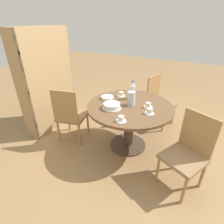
# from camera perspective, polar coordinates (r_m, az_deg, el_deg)

# --- Properties ---
(ground_plane) EXTENTS (14.00, 14.00, 0.00)m
(ground_plane) POSITION_cam_1_polar(r_m,az_deg,el_deg) (2.88, 5.23, -10.69)
(ground_plane) COLOR #937047
(dining_table) EXTENTS (1.23, 1.23, 0.72)m
(dining_table) POSITION_cam_1_polar(r_m,az_deg,el_deg) (2.57, 5.76, -0.98)
(dining_table) COLOR #473828
(dining_table) RESTS_ON ground_plane
(chair_a) EXTENTS (0.55, 0.55, 0.92)m
(chair_a) POSITION_cam_1_polar(r_m,az_deg,el_deg) (2.20, 23.51, -11.78)
(chair_a) COLOR #A87A47
(chair_a) RESTS_ON ground_plane
(chair_b) EXTENTS (0.51, 0.51, 0.92)m
(chair_b) POSITION_cam_1_polar(r_m,az_deg,el_deg) (3.34, 14.91, 3.75)
(chair_b) COLOR #A87A47
(chair_b) RESTS_ON ground_plane
(chair_c) EXTENTS (0.52, 0.52, 0.92)m
(chair_c) POSITION_cam_1_polar(r_m,az_deg,el_deg) (2.81, -13.50, -0.83)
(chair_c) COLOR #A87A47
(chair_c) RESTS_ON ground_plane
(bookshelf) EXTENTS (0.98, 0.28, 1.71)m
(bookshelf) POSITION_cam_1_polar(r_m,az_deg,el_deg) (3.21, -20.16, 8.89)
(bookshelf) COLOR tan
(bookshelf) RESTS_ON ground_plane
(coffee_pot) EXTENTS (0.11, 0.11, 0.24)m
(coffee_pot) POSITION_cam_1_polar(r_m,az_deg,el_deg) (2.45, 6.29, 4.57)
(coffee_pot) COLOR silver
(coffee_pot) RESTS_ON dining_table
(water_bottle) EXTENTS (0.08, 0.08, 0.28)m
(water_bottle) POSITION_cam_1_polar(r_m,az_deg,el_deg) (2.66, 6.65, 6.62)
(water_bottle) COLOR silver
(water_bottle) RESTS_ON dining_table
(cake_main) EXTENTS (0.26, 0.26, 0.07)m
(cake_main) POSITION_cam_1_polar(r_m,az_deg,el_deg) (2.38, -0.05, 1.98)
(cake_main) COLOR silver
(cake_main) RESTS_ON dining_table
(cup_a) EXTENTS (0.13, 0.13, 0.07)m
(cup_a) POSITION_cam_1_polar(r_m,az_deg,el_deg) (2.46, 11.69, 2.11)
(cup_a) COLOR silver
(cup_a) RESTS_ON dining_table
(cup_b) EXTENTS (0.13, 0.13, 0.07)m
(cup_b) POSITION_cam_1_polar(r_m,az_deg,el_deg) (2.78, 3.01, 5.74)
(cup_b) COLOR silver
(cup_b) RESTS_ON dining_table
(cup_c) EXTENTS (0.13, 0.13, 0.07)m
(cup_c) POSITION_cam_1_polar(r_m,az_deg,el_deg) (2.30, 12.17, 0.12)
(cup_c) COLOR silver
(cup_c) RESTS_ON dining_table
(cup_d) EXTENTS (0.13, 0.13, 0.07)m
(cup_d) POSITION_cam_1_polar(r_m,az_deg,el_deg) (2.08, 3.01, -2.37)
(cup_d) COLOR silver
(cup_d) RESTS_ON dining_table
(plate_stack) EXTENTS (0.19, 0.19, 0.04)m
(plate_stack) POSITION_cam_1_polar(r_m,az_deg,el_deg) (2.68, -1.56, 4.73)
(plate_stack) COLOR white
(plate_stack) RESTS_ON dining_table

